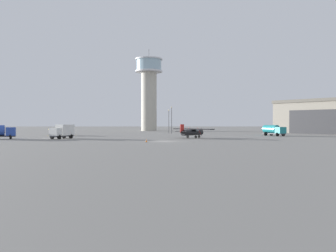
{
  "coord_description": "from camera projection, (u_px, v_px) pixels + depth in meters",
  "views": [
    {
      "loc": [
        0.7,
        -63.74,
        3.77
      ],
      "look_at": [
        0.66,
        32.95,
        2.52
      ],
      "focal_mm": 35.55,
      "sensor_mm": 36.0,
      "label": 1
    }
  ],
  "objects": [
    {
      "name": "ground_plane",
      "position": [
        165.0,
        141.0,
        63.78
      ],
      "size": [
        400.0,
        400.0,
        0.0
      ],
      "primitive_type": "plane",
      "color": "gray"
    },
    {
      "name": "control_tower",
      "position": [
        149.0,
        88.0,
        136.99
      ],
      "size": [
        11.15,
        11.15,
        33.74
      ],
      "color": "#B2AD9E",
      "rests_on": "ground_plane"
    },
    {
      "name": "hangar",
      "position": [
        326.0,
        116.0,
        109.3
      ],
      "size": [
        33.01,
        33.82,
        10.95
      ],
      "rotation": [
        0.0,
        0.0,
        -2.43
      ],
      "color": "gray",
      "rests_on": "ground_plane"
    },
    {
      "name": "airplane_black",
      "position": [
        192.0,
        132.0,
        75.75
      ],
      "size": [
        9.05,
        8.59,
        3.2
      ],
      "rotation": [
        0.0,
        0.0,
        0.83
      ],
      "color": "black",
      "rests_on": "ground_plane"
    },
    {
      "name": "airplane_yellow",
      "position": [
        60.0,
        131.0,
        90.14
      ],
      "size": [
        7.43,
        6.85,
        2.57
      ],
      "rotation": [
        0.0,
        0.0,
        4.01
      ],
      "color": "gold",
      "rests_on": "ground_plane"
    },
    {
      "name": "truck_box_white",
      "position": [
        63.0,
        131.0,
        73.32
      ],
      "size": [
        4.43,
        5.98,
        3.14
      ],
      "rotation": [
        0.0,
        0.0,
        4.27
      ],
      "color": "#38383D",
      "rests_on": "ground_plane"
    },
    {
      "name": "truck_fuel_tanker_teal",
      "position": [
        274.0,
        130.0,
        88.16
      ],
      "size": [
        4.9,
        6.99,
        2.9
      ],
      "rotation": [
        0.0,
        0.0,
        5.16
      ],
      "color": "#38383D",
      "rests_on": "ground_plane"
    },
    {
      "name": "light_post_west",
      "position": [
        172.0,
        117.0,
        105.87
      ],
      "size": [
        0.44,
        0.44,
        8.59
      ],
      "color": "#38383D",
      "rests_on": "ground_plane"
    },
    {
      "name": "light_post_east",
      "position": [
        169.0,
        119.0,
        109.16
      ],
      "size": [
        0.44,
        0.44,
        7.76
      ],
      "color": "#38383D",
      "rests_on": "ground_plane"
    },
    {
      "name": "traffic_cone_near_left",
      "position": [
        147.0,
        140.0,
        61.13
      ],
      "size": [
        0.36,
        0.36,
        0.63
      ],
      "color": "black",
      "rests_on": "ground_plane"
    }
  ]
}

